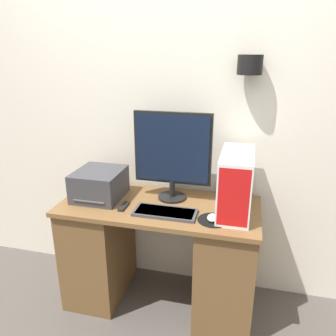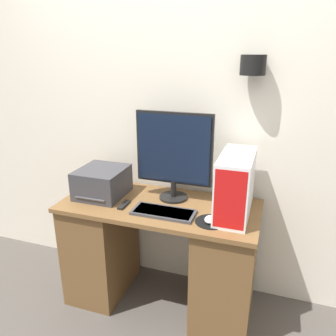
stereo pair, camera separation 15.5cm
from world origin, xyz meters
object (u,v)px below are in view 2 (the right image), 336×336
at_px(computer_tower, 235,185).
at_px(printer, 102,182).
at_px(keyboard, 164,212).
at_px(remote_control, 124,205).
at_px(mouse, 210,219).
at_px(monitor, 174,152).

xyz_separation_m(computer_tower, printer, (-0.91, -0.00, -0.10)).
height_order(keyboard, remote_control, keyboard).
relative_size(computer_tower, remote_control, 3.56).
height_order(mouse, remote_control, mouse).
bearing_deg(keyboard, remote_control, 175.91).
distance_m(keyboard, remote_control, 0.28).
bearing_deg(remote_control, printer, 152.72).
bearing_deg(mouse, keyboard, 175.95).
relative_size(keyboard, remote_control, 3.04).
relative_size(printer, remote_control, 2.66).
bearing_deg(mouse, monitor, 139.59).
relative_size(monitor, computer_tower, 1.29).
bearing_deg(printer, remote_control, -27.28).
bearing_deg(monitor, keyboard, -87.35).
distance_m(keyboard, computer_tower, 0.47).
bearing_deg(keyboard, computer_tower, 18.38).
xyz_separation_m(keyboard, remote_control, (-0.28, 0.02, -0.00)).
bearing_deg(remote_control, keyboard, -4.09).
distance_m(monitor, computer_tower, 0.46).
bearing_deg(keyboard, monitor, 92.65).
xyz_separation_m(mouse, computer_tower, (0.12, 0.16, 0.17)).
height_order(keyboard, printer, printer).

